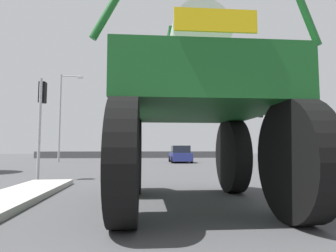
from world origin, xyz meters
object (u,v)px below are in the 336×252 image
(oversize_sprayer, at_px, (194,108))
(traffic_signal_near_right, at_px, (263,117))
(streetlight_far_right, at_px, (265,100))
(sedan_ahead, at_px, (180,155))
(streetlight_far_left, at_px, (62,113))
(traffic_signal_near_left, at_px, (42,106))
(bare_tree_right, at_px, (280,104))

(oversize_sprayer, distance_m, traffic_signal_near_right, 6.95)
(oversize_sprayer, bearing_deg, streetlight_far_right, -28.67)
(sedan_ahead, height_order, streetlight_far_left, streetlight_far_left)
(sedan_ahead, distance_m, streetlight_far_left, 11.87)
(traffic_signal_near_left, bearing_deg, streetlight_far_left, 101.73)
(streetlight_far_left, bearing_deg, oversize_sprayer, -68.88)
(traffic_signal_near_right, relative_size, streetlight_far_right, 0.39)
(traffic_signal_near_right, bearing_deg, streetlight_far_right, 64.08)
(traffic_signal_near_left, xyz_separation_m, streetlight_far_right, (13.75, 9.45, 2.11))
(oversize_sprayer, relative_size, bare_tree_right, 0.84)
(sedan_ahead, xyz_separation_m, streetlight_far_left, (-11.02, 1.98, 3.94))
(bare_tree_right, bearing_deg, sedan_ahead, 160.97)
(sedan_ahead, xyz_separation_m, streetlight_far_right, (6.06, -4.62, 4.30))
(oversize_sprayer, relative_size, traffic_signal_near_right, 1.56)
(traffic_signal_near_right, xyz_separation_m, streetlight_far_left, (-12.49, 16.04, 2.09))
(oversize_sprayer, distance_m, streetlight_far_left, 23.29)
(traffic_signal_near_left, distance_m, streetlight_far_right, 16.81)
(traffic_signal_near_left, bearing_deg, sedan_ahead, 61.33)
(streetlight_far_right, bearing_deg, traffic_signal_near_right, -115.92)
(traffic_signal_near_left, height_order, bare_tree_right, bare_tree_right)
(streetlight_far_right, distance_m, bare_tree_right, 2.79)
(oversize_sprayer, distance_m, streetlight_far_right, 17.60)
(sedan_ahead, distance_m, traffic_signal_near_left, 16.18)
(traffic_signal_near_left, xyz_separation_m, traffic_signal_near_right, (9.16, 0.01, -0.34))
(bare_tree_right, bearing_deg, oversize_sprayer, -122.94)
(sedan_ahead, bearing_deg, oversize_sprayer, 174.24)
(traffic_signal_near_right, bearing_deg, streetlight_far_left, 127.92)
(sedan_ahead, height_order, bare_tree_right, bare_tree_right)
(sedan_ahead, relative_size, traffic_signal_near_right, 1.18)
(traffic_signal_near_left, height_order, streetlight_far_right, streetlight_far_right)
(sedan_ahead, relative_size, traffic_signal_near_left, 1.05)
(bare_tree_right, bearing_deg, streetlight_far_left, 165.96)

